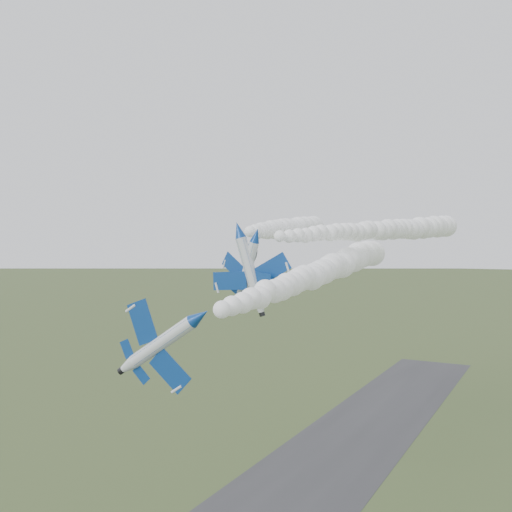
# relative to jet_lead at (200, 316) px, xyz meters

# --- Properties ---
(runway) EXTENTS (24.00, 260.00, 0.04)m
(runway) POSITION_rel_jet_lead_xyz_m (-10.68, 37.44, -35.92)
(runway) COLOR #313133
(runway) RESTS_ON ground
(jet_lead) EXTENTS (5.55, 11.39, 7.85)m
(jet_lead) POSITION_rel_jet_lead_xyz_m (0.00, 0.00, 0.00)
(jet_lead) COLOR silver
(smoke_trail_jet_lead) EXTENTS (14.79, 70.84, 5.17)m
(smoke_trail_jet_lead) POSITION_rel_jet_lead_xyz_m (-3.10, 37.79, 2.45)
(smoke_trail_jet_lead) COLOR white
(jet_pair_left) EXTENTS (11.66, 14.22, 4.46)m
(jet_pair_left) POSITION_rel_jet_lead_xyz_m (-12.61, 28.89, 8.68)
(jet_pair_left) COLOR silver
(smoke_trail_jet_pair_left) EXTENTS (21.06, 69.76, 5.85)m
(smoke_trail_jet_pair_left) POSITION_rel_jet_lead_xyz_m (-21.55, 66.35, 9.77)
(smoke_trail_jet_pair_left) COLOR white
(jet_pair_right) EXTENTS (9.87, 12.15, 4.05)m
(jet_pair_right) POSITION_rel_jet_lead_xyz_m (-10.02, 29.41, 7.90)
(jet_pair_right) COLOR silver
(smoke_trail_jet_pair_right) EXTENTS (20.67, 58.65, 4.72)m
(smoke_trail_jet_pair_right) POSITION_rel_jet_lead_xyz_m (-1.05, 61.05, 9.19)
(smoke_trail_jet_pair_right) COLOR white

